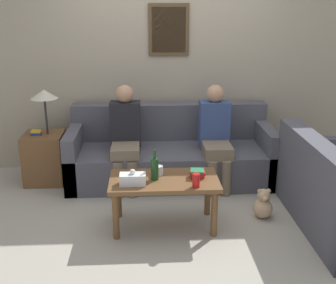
{
  "coord_description": "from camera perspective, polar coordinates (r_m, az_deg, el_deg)",
  "views": [
    {
      "loc": [
        -0.29,
        -4.13,
        2.01
      ],
      "look_at": [
        -0.07,
        -0.06,
        0.65
      ],
      "focal_mm": 45.0,
      "sensor_mm": 36.0,
      "label": 1
    }
  ],
  "objects": [
    {
      "name": "ground_plane",
      "position": [
        4.6,
        0.78,
        -7.48
      ],
      "size": [
        16.0,
        16.0,
        0.0
      ],
      "primitive_type": "plane",
      "color": "#ADA899"
    },
    {
      "name": "wall_back",
      "position": [
        5.2,
        0.07,
        10.59
      ],
      "size": [
        9.0,
        0.08,
        2.6
      ],
      "color": "#9E937F",
      "rests_on": "ground_plane"
    },
    {
      "name": "couch_main",
      "position": [
        4.99,
        0.37,
        -1.77
      ],
      "size": [
        2.36,
        0.9,
        0.84
      ],
      "color": "#4C4C56",
      "rests_on": "ground_plane"
    },
    {
      "name": "coffee_table",
      "position": [
        3.88,
        -0.53,
        -6.03
      ],
      "size": [
        0.99,
        0.53,
        0.48
      ],
      "color": "brown",
      "rests_on": "ground_plane"
    },
    {
      "name": "side_table_with_lamp",
      "position": [
        5.08,
        -16.32,
        -1.46
      ],
      "size": [
        0.44,
        0.44,
        1.09
      ],
      "color": "brown",
      "rests_on": "ground_plane"
    },
    {
      "name": "wine_bottle",
      "position": [
        3.8,
        -1.83,
        -3.58
      ],
      "size": [
        0.07,
        0.07,
        0.28
      ],
      "color": "#19421E",
      "rests_on": "coffee_table"
    },
    {
      "name": "drinking_glass",
      "position": [
        3.92,
        -1.29,
        -3.88
      ],
      "size": [
        0.08,
        0.08,
        0.09
      ],
      "color": "silver",
      "rests_on": "coffee_table"
    },
    {
      "name": "book_stack",
      "position": [
        3.88,
        3.97,
        -4.26
      ],
      "size": [
        0.15,
        0.13,
        0.07
      ],
      "color": "red",
      "rests_on": "coffee_table"
    },
    {
      "name": "soda_can",
      "position": [
        3.67,
        3.82,
        -5.21
      ],
      "size": [
        0.07,
        0.07,
        0.12
      ],
      "color": "red",
      "rests_on": "coffee_table"
    },
    {
      "name": "tissue_box",
      "position": [
        3.73,
        -4.8,
        -5.01
      ],
      "size": [
        0.23,
        0.12,
        0.14
      ],
      "color": "silver",
      "rests_on": "coffee_table"
    },
    {
      "name": "person_left",
      "position": [
        4.72,
        -5.77,
        1.07
      ],
      "size": [
        0.34,
        0.61,
        1.14
      ],
      "color": "#756651",
      "rests_on": "ground_plane"
    },
    {
      "name": "person_right",
      "position": [
        4.77,
        6.45,
        1.16
      ],
      "size": [
        0.34,
        0.62,
        1.14
      ],
      "color": "#756651",
      "rests_on": "ground_plane"
    },
    {
      "name": "teddy_bear",
      "position": [
        4.24,
        12.76,
        -8.34
      ],
      "size": [
        0.19,
        0.19,
        0.3
      ],
      "color": "tan",
      "rests_on": "ground_plane"
    }
  ]
}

